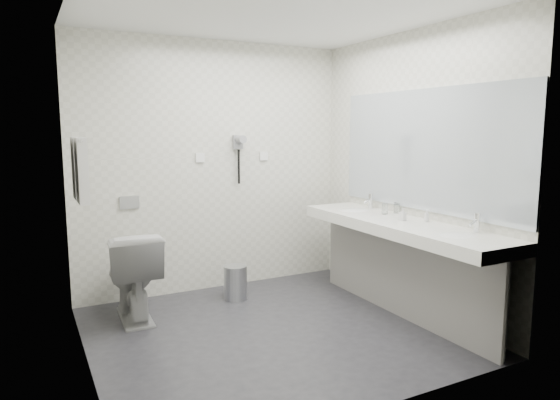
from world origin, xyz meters
TOP-DOWN VIEW (x-y plane):
  - floor at (0.00, 0.00)m, footprint 2.80×2.80m
  - ceiling at (0.00, 0.00)m, footprint 2.80×2.80m
  - wall_back at (0.00, 1.30)m, footprint 2.80×0.00m
  - wall_front at (0.00, -1.30)m, footprint 2.80×0.00m
  - wall_left at (-1.40, 0.00)m, footprint 0.00×2.60m
  - wall_right at (1.40, 0.00)m, footprint 0.00×2.60m
  - vanity_counter at (1.12, -0.20)m, footprint 0.55×2.20m
  - vanity_panel at (1.15, -0.20)m, footprint 0.03×2.15m
  - vanity_post_near at (1.18, -1.24)m, footprint 0.06×0.06m
  - vanity_post_far at (1.18, 0.84)m, footprint 0.06×0.06m
  - mirror at (1.39, -0.20)m, footprint 0.02×2.20m
  - basin_near at (1.12, -0.85)m, footprint 0.40×0.31m
  - basin_far at (1.12, 0.45)m, footprint 0.40×0.31m
  - faucet_near at (1.32, -0.85)m, footprint 0.04×0.04m
  - faucet_far at (1.32, 0.45)m, footprint 0.04×0.04m
  - soap_bottle_a at (1.15, -0.21)m, footprint 0.06×0.06m
  - soap_bottle_c at (1.30, -0.34)m, footprint 0.05×0.05m
  - glass_left at (1.36, 0.11)m, footprint 0.06×0.06m
  - glass_right at (1.23, 0.13)m, footprint 0.06×0.06m
  - toilet at (-0.94, 0.82)m, footprint 0.47×0.78m
  - flush_plate at (-0.85, 1.29)m, footprint 0.18×0.02m
  - pedal_bin at (0.03, 0.86)m, footprint 0.29×0.29m
  - bin_lid at (0.03, 0.86)m, footprint 0.23×0.23m
  - towel_rail at (-1.35, 0.55)m, footprint 0.02×0.62m
  - towel_near at (-1.34, 0.41)m, footprint 0.07×0.24m
  - towel_far at (-1.34, 0.69)m, footprint 0.07×0.24m
  - dryer_cradle at (0.25, 1.27)m, footprint 0.10×0.04m
  - dryer_barrel at (0.25, 1.20)m, footprint 0.08×0.14m
  - dryer_cord at (0.25, 1.26)m, footprint 0.02×0.02m
  - switch_plate_a at (-0.15, 1.29)m, footprint 0.09×0.02m
  - switch_plate_b at (0.55, 1.29)m, footprint 0.09×0.02m

SIDE VIEW (x-z plane):
  - floor at x=0.00m, z-range 0.00..0.00m
  - pedal_bin at x=0.03m, z-range 0.00..0.32m
  - bin_lid at x=0.03m, z-range 0.32..0.33m
  - vanity_panel at x=1.15m, z-range 0.00..0.75m
  - vanity_post_near at x=1.18m, z-range 0.00..0.75m
  - vanity_post_far at x=1.18m, z-range 0.00..0.75m
  - toilet at x=-0.94m, z-range 0.00..0.78m
  - vanity_counter at x=1.12m, z-range 0.75..0.85m
  - basin_near at x=1.12m, z-range 0.81..0.86m
  - basin_far at x=1.12m, z-range 0.81..0.86m
  - glass_right at x=1.23m, z-range 0.85..0.95m
  - glass_left at x=1.36m, z-range 0.85..0.95m
  - soap_bottle_c at x=1.30m, z-range 0.85..0.96m
  - soap_bottle_a at x=1.15m, z-range 0.85..0.96m
  - faucet_near at x=1.32m, z-range 0.85..1.00m
  - faucet_far at x=1.32m, z-range 0.85..1.00m
  - flush_plate at x=-0.85m, z-range 0.89..1.01m
  - wall_back at x=0.00m, z-range -0.15..2.65m
  - wall_front at x=0.00m, z-range -0.15..2.65m
  - wall_left at x=-1.40m, z-range -0.05..2.55m
  - wall_right at x=1.40m, z-range -0.05..2.55m
  - dryer_cord at x=0.25m, z-range 1.07..1.43m
  - towel_near at x=-1.34m, z-range 1.09..1.57m
  - towel_far at x=-1.34m, z-range 1.09..1.57m
  - switch_plate_a at x=-0.15m, z-range 1.31..1.40m
  - switch_plate_b at x=0.55m, z-range 1.31..1.40m
  - mirror at x=1.39m, z-range 0.92..1.98m
  - dryer_cradle at x=0.25m, z-range 1.43..1.57m
  - dryer_barrel at x=0.25m, z-range 1.49..1.57m
  - towel_rail at x=-1.35m, z-range 1.54..1.56m
  - ceiling at x=0.00m, z-range 2.50..2.50m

